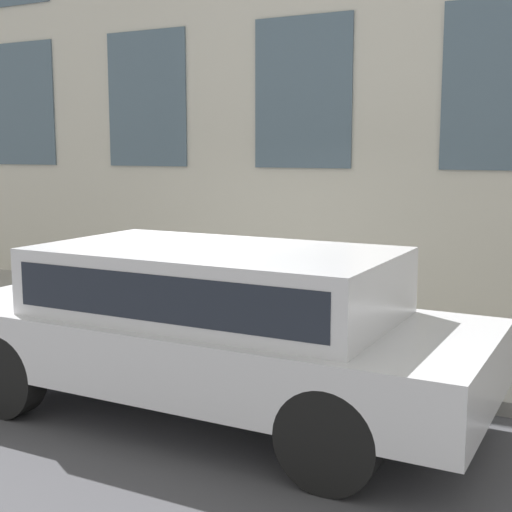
# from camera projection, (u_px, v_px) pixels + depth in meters

# --- Properties ---
(ground_plane) EXTENTS (80.00, 80.00, 0.00)m
(ground_plane) POSITION_uv_depth(u_px,v_px,m) (189.00, 365.00, 8.04)
(ground_plane) COLOR #47474C
(sidewalk) EXTENTS (3.09, 60.00, 0.14)m
(sidewalk) POSITION_uv_depth(u_px,v_px,m) (253.00, 329.00, 9.38)
(sidewalk) COLOR gray
(sidewalk) RESTS_ON ground_plane
(building_facade) EXTENTS (0.33, 40.00, 7.75)m
(building_facade) POSITION_uv_depth(u_px,v_px,m) (308.00, 47.00, 10.30)
(building_facade) COLOR beige
(building_facade) RESTS_ON ground_plane
(fire_hydrant) EXTENTS (0.28, 0.41, 0.81)m
(fire_hydrant) POSITION_uv_depth(u_px,v_px,m) (229.00, 309.00, 8.35)
(fire_hydrant) COLOR #2D7260
(fire_hydrant) RESTS_ON sidewalk
(person) EXTENTS (0.29, 0.19, 1.18)m
(person) POSITION_uv_depth(u_px,v_px,m) (282.00, 282.00, 8.45)
(person) COLOR #232328
(person) RESTS_ON sidewalk
(parked_truck_silver_near) EXTENTS (2.01, 5.06, 1.55)m
(parked_truck_silver_near) POSITION_uv_depth(u_px,v_px,m) (210.00, 317.00, 6.40)
(parked_truck_silver_near) COLOR black
(parked_truck_silver_near) RESTS_ON ground_plane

